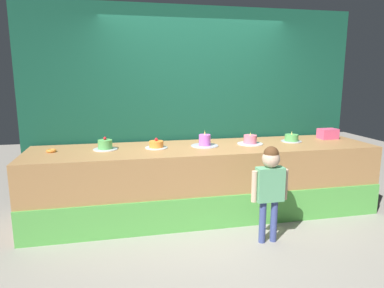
{
  "coord_description": "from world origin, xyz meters",
  "views": [
    {
      "loc": [
        -1.08,
        -3.61,
        1.74
      ],
      "look_at": [
        -0.22,
        0.3,
        0.95
      ],
      "focal_mm": 32.39,
      "sensor_mm": 36.0,
      "label": 1
    }
  ],
  "objects": [
    {
      "name": "curtain_backdrop",
      "position": [
        0.0,
        1.11,
        1.33
      ],
      "size": [
        4.57,
        0.08,
        2.66
      ],
      "primitive_type": "cube",
      "color": "#144C38",
      "rests_on": "ground_plane"
    },
    {
      "name": "stage_platform",
      "position": [
        0.0,
        0.5,
        0.43
      ],
      "size": [
        4.31,
        1.03,
        0.87
      ],
      "color": "#B27F4C",
      "rests_on": "ground_plane"
    },
    {
      "name": "cake_center",
      "position": [
        0.0,
        0.53,
        0.93
      ],
      "size": [
        0.35,
        0.35,
        0.21
      ],
      "color": "silver",
      "rests_on": "stage_platform"
    },
    {
      "name": "cake_far_right",
      "position": [
        1.22,
        0.58,
        0.92
      ],
      "size": [
        0.27,
        0.27,
        0.14
      ],
      "color": "silver",
      "rests_on": "stage_platform"
    },
    {
      "name": "cake_left",
      "position": [
        -0.61,
        0.55,
        0.91
      ],
      "size": [
        0.28,
        0.28,
        0.13
      ],
      "color": "silver",
      "rests_on": "stage_platform"
    },
    {
      "name": "pink_box",
      "position": [
        1.83,
        0.68,
        0.94
      ],
      "size": [
        0.26,
        0.19,
        0.14
      ],
      "primitive_type": "cube",
      "rotation": [
        0.0,
        0.0,
        0.05
      ],
      "color": "#ED5381",
      "rests_on": "stage_platform"
    },
    {
      "name": "ground_plane",
      "position": [
        0.0,
        0.0,
        0.0
      ],
      "size": [
        12.0,
        12.0,
        0.0
      ],
      "primitive_type": "plane",
      "color": "gray"
    },
    {
      "name": "donut",
      "position": [
        -1.83,
        0.57,
        0.89
      ],
      "size": [
        0.11,
        0.11,
        0.03
      ],
      "primitive_type": "torus",
      "color": "orange",
      "rests_on": "stage_platform"
    },
    {
      "name": "cake_right",
      "position": [
        0.61,
        0.54,
        0.92
      ],
      "size": [
        0.33,
        0.33,
        0.16
      ],
      "color": "silver",
      "rests_on": "stage_platform"
    },
    {
      "name": "cake_far_left",
      "position": [
        -1.22,
        0.58,
        0.93
      ],
      "size": [
        0.29,
        0.29,
        0.16
      ],
      "color": "silver",
      "rests_on": "stage_platform"
    },
    {
      "name": "child_figure",
      "position": [
        0.45,
        -0.43,
        0.67
      ],
      "size": [
        0.4,
        0.18,
        1.04
      ],
      "color": "#3F4C8C",
      "rests_on": "ground_plane"
    }
  ]
}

